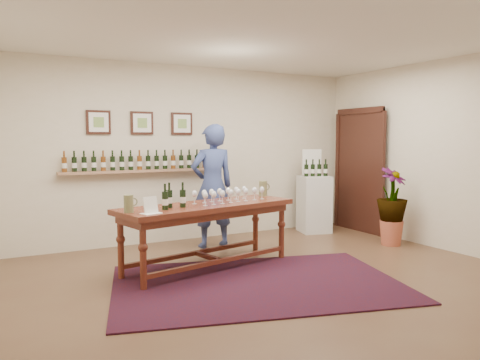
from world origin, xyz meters
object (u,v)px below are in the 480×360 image
tasting_table (208,214)px  potted_plant (392,206)px  display_pedestal (314,204)px  person (212,186)px

tasting_table → potted_plant: 3.04m
tasting_table → display_pedestal: 2.91m
display_pedestal → person: (-2.06, -0.18, 0.44)m
tasting_table → potted_plant: potted_plant is taller
display_pedestal → potted_plant: 1.47m
tasting_table → person: size_ratio=1.31×
person → tasting_table: bearing=64.5°
tasting_table → person: person is taller
tasting_table → potted_plant: bearing=-15.1°
potted_plant → person: size_ratio=0.56×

